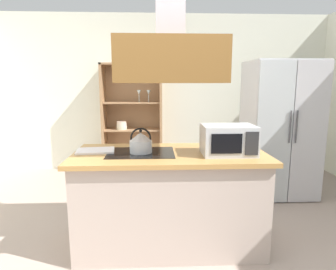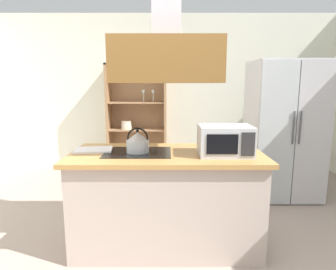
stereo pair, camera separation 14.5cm
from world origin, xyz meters
name	(u,v)px [view 1 (the left image)]	position (x,y,z in m)	size (l,w,h in m)	color
ground_plane	(165,266)	(0.00, 0.00, 0.00)	(7.80, 7.80, 0.00)	gray
wall_back	(159,93)	(0.00, 3.00, 1.35)	(6.00, 0.12, 2.70)	silver
kitchen_island	(170,199)	(0.06, 0.36, 0.45)	(1.75, 0.83, 0.90)	#BFAB9F
range_hood	(170,50)	(0.06, 0.36, 1.81)	(0.90, 0.70, 1.18)	brown
refrigerator	(279,129)	(1.62, 1.60, 0.91)	(0.90, 0.77, 1.82)	#B4B4BA
dish_cabinet	(133,124)	(-0.46, 2.78, 0.82)	(1.01, 0.40, 1.85)	#A47952
kettle	(141,142)	(-0.20, 0.36, 1.00)	(0.20, 0.20, 0.23)	#B7BCC7
cutting_board	(96,151)	(-0.63, 0.42, 0.91)	(0.34, 0.24, 0.02)	white
microwave	(228,140)	(0.57, 0.27, 1.03)	(0.46, 0.35, 0.26)	#B7BABF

